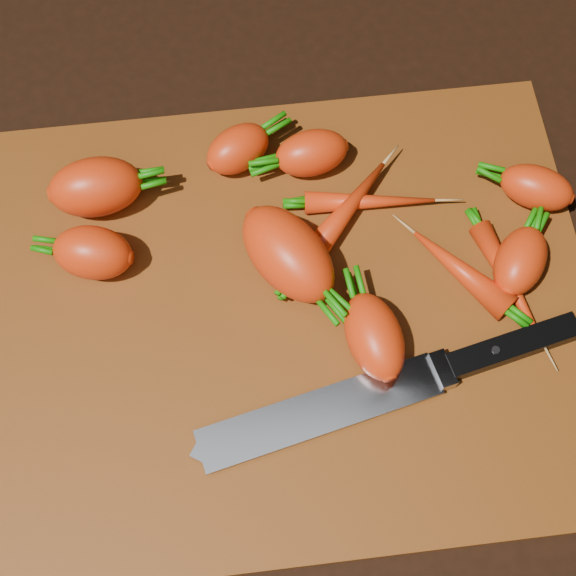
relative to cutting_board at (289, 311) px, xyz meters
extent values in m
cube|color=black|center=(0.00, 0.00, -0.01)|extent=(2.00, 2.00, 0.01)
cube|color=brown|center=(0.00, 0.00, 0.00)|extent=(0.50, 0.40, 0.01)
ellipsoid|color=red|center=(-0.15, 0.12, 0.03)|extent=(0.08, 0.06, 0.05)
ellipsoid|color=red|center=(-0.15, 0.06, 0.03)|extent=(0.07, 0.06, 0.04)
ellipsoid|color=red|center=(0.00, 0.04, 0.03)|extent=(0.10, 0.11, 0.06)
ellipsoid|color=red|center=(0.06, -0.04, 0.03)|extent=(0.06, 0.08, 0.04)
ellipsoid|color=red|center=(0.03, 0.13, 0.03)|extent=(0.07, 0.05, 0.04)
ellipsoid|color=red|center=(-0.03, 0.14, 0.03)|extent=(0.07, 0.06, 0.04)
ellipsoid|color=red|center=(0.22, 0.08, 0.02)|extent=(0.07, 0.06, 0.04)
ellipsoid|color=red|center=(0.05, 0.07, 0.02)|extent=(0.11, 0.11, 0.03)
ellipsoid|color=red|center=(0.08, 0.09, 0.02)|extent=(0.11, 0.03, 0.02)
ellipsoid|color=red|center=(0.14, 0.01, 0.02)|extent=(0.08, 0.09, 0.03)
ellipsoid|color=red|center=(0.18, 0.00, 0.02)|extent=(0.05, 0.11, 0.02)
ellipsoid|color=red|center=(0.19, 0.01, 0.03)|extent=(0.07, 0.08, 0.04)
cube|color=gray|center=(-0.08, -0.11, 0.01)|extent=(0.20, 0.07, 0.00)
cube|color=gray|center=(0.02, -0.09, 0.01)|extent=(0.02, 0.03, 0.01)
cube|color=black|center=(0.08, -0.08, 0.01)|extent=(0.11, 0.04, 0.02)
cylinder|color=#B2B2B7|center=(0.06, -0.08, 0.02)|extent=(0.01, 0.01, 0.00)
camera|label=1|loc=(-0.03, -0.24, 0.61)|focal=50.00mm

